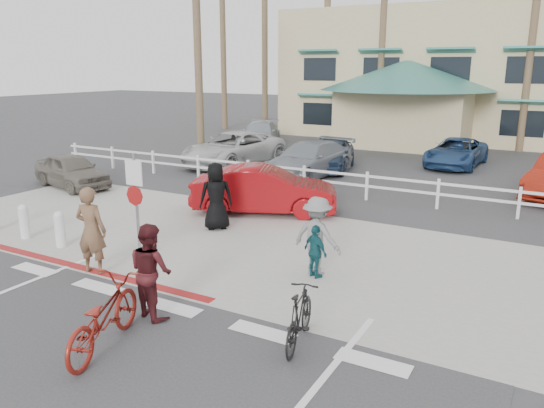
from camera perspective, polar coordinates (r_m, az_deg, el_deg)
The scene contains 32 objects.
ground at distance 10.15m, azimuth -12.82°, elevation -12.13°, with size 140.00×140.00×0.00m, color #333335.
bike_path at distance 8.97m, azimuth -21.70°, elevation -16.65°, with size 12.00×16.00×0.01m, color #333335.
sidewalk_plaza at distance 13.52m, azimuth -0.03°, elevation -4.81°, with size 22.00×7.00×0.01m, color gray.
cross_street at distance 16.97m, azimuth 6.59°, elevation -0.86°, with size 40.00×5.00×0.01m, color #333335.
parking_lot at distance 25.80m, azimuth 14.82°, elevation 4.09°, with size 50.00×16.00×0.01m, color #333335.
curb_red at distance 12.91m, azimuth -19.29°, elevation -6.62°, with size 7.00×0.25×0.02m, color maroon.
rail_fence at distance 18.50m, azimuth 10.46°, elevation 1.87°, with size 29.40×0.16×1.00m, color silver, non-canonical shape.
building at distance 37.88m, azimuth 23.66°, elevation 15.19°, with size 28.00×16.00×11.30m, color #C9B889, non-canonical shape.
sign_post at distance 12.65m, azimuth -14.36°, elevation 0.17°, with size 0.50×0.10×2.90m, color gray, non-canonical shape.
bollard_0 at distance 14.57m, azimuth -21.84°, elevation -2.52°, with size 0.26×0.26×0.95m, color silver, non-canonical shape.
bollard_1 at distance 15.66m, azimuth -25.10°, elevation -1.71°, with size 0.26×0.26×0.95m, color silver, non-canonical shape.
palm_0 at distance 39.59m, azimuth -5.33°, elevation 18.91°, with size 4.00×4.00×15.00m, color #183F1A, non-canonical shape.
palm_1 at distance 36.56m, azimuth -0.78°, elevation 17.76°, with size 4.00×4.00×13.00m, color #183F1A, non-canonical shape.
palm_2 at distance 35.76m, azimuth 5.99°, elevation 20.16°, with size 4.00×4.00×16.00m, color #183F1A, non-canonical shape.
palm_3 at distance 33.33m, azimuth 11.89°, elevation 18.63°, with size 4.00×4.00×14.00m, color #183F1A, non-canonical shape.
palm_4 at distance 33.35m, azimuth 19.42°, elevation 19.00°, with size 4.00×4.00×15.00m, color #183F1A, non-canonical shape.
palm_5 at distance 31.77m, azimuth 26.33°, elevation 16.79°, with size 4.00×4.00×13.00m, color #183F1A, non-canonical shape.
palm_10 at distance 27.08m, azimuth -8.04°, elevation 17.66°, with size 4.00×4.00×12.00m, color #183F1A, non-canonical shape.
bike_red at distance 9.20m, azimuth -17.72°, elevation -11.46°, with size 0.75×2.16×1.14m, color maroon.
rider_red at distance 12.37m, azimuth -18.87°, elevation -2.70°, with size 0.72×0.47×1.98m, color brown.
bike_black at distance 8.95m, azimuth 2.96°, elevation -12.04°, with size 0.46×1.64×0.99m, color black.
rider_black at distance 9.99m, azimuth -12.89°, elevation -6.99°, with size 0.87×0.67×1.78m, color #411317.
pedestrian_a at distance 11.70m, azimuth 4.87°, elevation -3.47°, with size 1.14×0.66×1.77m, color slate.
pedestrian_child at distance 11.58m, azimuth 4.71°, elevation -5.14°, with size 0.70×0.29×1.20m, color #134950.
pedestrian_b at distance 14.96m, azimuth -6.03°, elevation 0.83°, with size 0.94×0.61×1.92m, color black.
car_white_sedan at distance 16.60m, azimuth -0.83°, elevation 1.52°, with size 1.57×4.51×1.49m, color maroon.
car_red_compact at distance 21.61m, azimuth -20.75°, elevation 3.38°, with size 1.52×3.77×1.29m, color #645D53.
lot_car_0 at distance 24.84m, azimuth -4.16°, elevation 5.94°, with size 2.55×5.54×1.54m, color #BDBDBD.
lot_car_1 at distance 22.20m, azimuth 3.94°, elevation 4.80°, with size 2.05×5.04×1.46m, color gray.
lot_car_2 at distance 23.76m, azimuth 6.33°, elevation 5.36°, with size 1.69×4.21×1.43m, color #1C2C45.
lot_car_4 at distance 31.03m, azimuth -1.29°, elevation 7.55°, with size 1.92×4.72×1.37m, color #8F97A0.
lot_car_5 at distance 25.94m, azimuth 19.20°, elevation 5.25°, with size 2.13×4.61×1.28m, color navy.
Camera 1 is at (6.23, -6.63, 4.51)m, focal length 35.00 mm.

